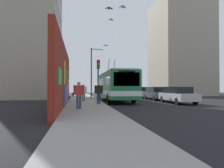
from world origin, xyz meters
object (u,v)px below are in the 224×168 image
object	(u,v)px
pedestrian_midblock	(84,91)
pedestrian_at_curb	(99,91)
parked_car_champagne	(142,92)
street_lamp	(93,69)
traffic_light	(98,73)
parked_car_silver	(177,95)
city_bus	(114,85)
parked_car_dark_gray	(156,93)
pedestrian_near_wall	(79,93)

from	to	relation	value
pedestrian_midblock	pedestrian_at_curb	distance (m)	3.76
parked_car_champagne	street_lamp	size ratio (longest dim) A/B	0.70
parked_car_champagne	traffic_light	xyz separation A→B (m)	(-9.27, 7.35, 2.03)
parked_car_silver	pedestrian_at_curb	xyz separation A→B (m)	(-1.11, 7.57, 0.36)
city_bus	street_lamp	size ratio (longest dim) A/B	1.82
city_bus	parked_car_champagne	xyz separation A→B (m)	(5.78, -5.20, -0.94)
pedestrian_midblock	street_lamp	xyz separation A→B (m)	(7.38, -1.45, 2.89)
parked_car_champagne	street_lamp	bearing A→B (deg)	96.85
parked_car_dark_gray	pedestrian_at_curb	size ratio (longest dim) A/B	2.52
street_lamp	pedestrian_near_wall	bearing A→B (deg)	172.33
parked_car_champagne	pedestrian_near_wall	distance (m)	17.89
parked_car_dark_gray	pedestrian_midblock	bearing A→B (deg)	107.39
parked_car_silver	traffic_light	distance (m)	7.76
city_bus	traffic_light	world-z (taller)	city_bus
pedestrian_midblock	parked_car_dark_gray	bearing A→B (deg)	-72.61
parked_car_silver	parked_car_dark_gray	world-z (taller)	same
pedestrian_at_curb	traffic_light	xyz separation A→B (m)	(2.57, -0.22, 1.66)
pedestrian_near_wall	parked_car_silver	bearing A→B (deg)	-63.41
city_bus	parked_car_silver	distance (m)	7.23
pedestrian_midblock	pedestrian_near_wall	xyz separation A→B (m)	(-7.08, 0.50, 0.06)
parked_car_dark_gray	pedestrian_near_wall	world-z (taller)	pedestrian_near_wall
parked_car_silver	city_bus	bearing A→B (deg)	46.47
city_bus	pedestrian_midblock	bearing A→B (deg)	125.09
parked_car_dark_gray	parked_car_champagne	size ratio (longest dim) A/B	0.94
street_lamp	pedestrian_at_curb	bearing A→B (deg)	178.40
parked_car_silver	pedestrian_at_curb	world-z (taller)	pedestrian_at_curb
city_bus	pedestrian_near_wall	world-z (taller)	city_bus
traffic_light	city_bus	bearing A→B (deg)	-31.68
pedestrian_at_curb	street_lamp	distance (m)	11.32
parked_car_champagne	pedestrian_midblock	xyz separation A→B (m)	(-8.25, 8.71, 0.29)
parked_car_dark_gray	pedestrian_near_wall	size ratio (longest dim) A/B	2.55
pedestrian_at_curb	pedestrian_near_wall	xyz separation A→B (m)	(-3.50, 1.64, -0.02)
parked_car_dark_gray	street_lamp	world-z (taller)	street_lamp
parked_car_silver	parked_car_dark_gray	bearing A→B (deg)	0.00
city_bus	parked_car_dark_gray	bearing A→B (deg)	-87.11
parked_car_dark_gray	parked_car_champagne	bearing A→B (deg)	0.00
city_bus	parked_car_silver	world-z (taller)	city_bus
parked_car_champagne	pedestrian_near_wall	world-z (taller)	pedestrian_near_wall
pedestrian_midblock	parked_car_silver	bearing A→B (deg)	-105.86
pedestrian_near_wall	city_bus	bearing A→B (deg)	-22.78
pedestrian_at_curb	pedestrian_near_wall	size ratio (longest dim) A/B	1.01
city_bus	street_lamp	bearing A→B (deg)	22.77
parked_car_dark_gray	pedestrian_midblock	xyz separation A→B (m)	(-2.73, 8.71, 0.29)
parked_car_champagne	pedestrian_at_curb	world-z (taller)	pedestrian_at_curb
parked_car_dark_gray	traffic_light	xyz separation A→B (m)	(-3.75, 7.35, 2.03)
pedestrian_near_wall	pedestrian_at_curb	bearing A→B (deg)	-25.15
parked_car_dark_gray	pedestrian_midblock	size ratio (longest dim) A/B	2.67
parked_car_silver	parked_car_champagne	xyz separation A→B (m)	(10.72, 0.00, -0.00)
parked_car_dark_gray	traffic_light	distance (m)	8.50
pedestrian_near_wall	traffic_light	distance (m)	6.56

